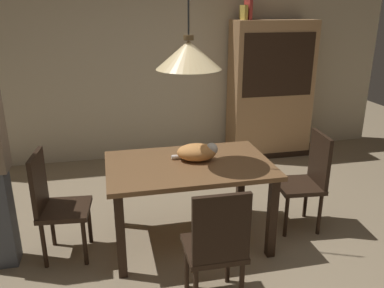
{
  "coord_description": "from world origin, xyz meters",
  "views": [
    {
      "loc": [
        -0.78,
        -2.67,
        2.02
      ],
      "look_at": [
        -0.05,
        0.58,
        0.85
      ],
      "focal_mm": 36.93,
      "sensor_mm": 36.0,
      "label": 1
    }
  ],
  "objects_px": {
    "chair_left_side": "(54,201)",
    "book_yellow_short": "(244,12)",
    "cat_sleeping": "(198,152)",
    "pendant_lamp": "(189,54)",
    "chair_right_side": "(307,177)",
    "chair_near_front": "(217,245)",
    "dining_table": "(189,174)",
    "hutch_bookcase": "(270,93)",
    "book_red_tall": "(248,8)"
  },
  "relations": [
    {
      "from": "chair_near_front",
      "to": "book_yellow_short",
      "type": "height_order",
      "value": "book_yellow_short"
    },
    {
      "from": "chair_left_side",
      "to": "book_red_tall",
      "type": "height_order",
      "value": "book_red_tall"
    },
    {
      "from": "chair_right_side",
      "to": "pendant_lamp",
      "type": "height_order",
      "value": "pendant_lamp"
    },
    {
      "from": "cat_sleeping",
      "to": "book_red_tall",
      "type": "xyz_separation_m",
      "value": [
        1.1,
        1.89,
        1.16
      ]
    },
    {
      "from": "hutch_bookcase",
      "to": "book_red_tall",
      "type": "xyz_separation_m",
      "value": [
        -0.37,
        0.0,
        1.1
      ]
    },
    {
      "from": "chair_right_side",
      "to": "chair_left_side",
      "type": "distance_m",
      "value": 2.26
    },
    {
      "from": "pendant_lamp",
      "to": "book_yellow_short",
      "type": "distance_m",
      "value": 2.26
    },
    {
      "from": "chair_right_side",
      "to": "book_yellow_short",
      "type": "relative_size",
      "value": 4.65
    },
    {
      "from": "chair_left_side",
      "to": "book_yellow_short",
      "type": "distance_m",
      "value": 3.3
    },
    {
      "from": "chair_right_side",
      "to": "cat_sleeping",
      "type": "xyz_separation_m",
      "value": [
        -1.04,
        0.06,
        0.32
      ]
    },
    {
      "from": "chair_right_side",
      "to": "pendant_lamp",
      "type": "xyz_separation_m",
      "value": [
        -1.13,
        0.01,
        1.15
      ]
    },
    {
      "from": "cat_sleeping",
      "to": "chair_right_side",
      "type": "bearing_deg",
      "value": -3.1
    },
    {
      "from": "hutch_bookcase",
      "to": "dining_table",
      "type": "bearing_deg",
      "value": -128.89
    },
    {
      "from": "chair_left_side",
      "to": "chair_near_front",
      "type": "bearing_deg",
      "value": -38.18
    },
    {
      "from": "chair_near_front",
      "to": "dining_table",
      "type": "bearing_deg",
      "value": 89.93
    },
    {
      "from": "chair_right_side",
      "to": "cat_sleeping",
      "type": "distance_m",
      "value": 1.09
    },
    {
      "from": "chair_near_front",
      "to": "hutch_bookcase",
      "type": "distance_m",
      "value": 3.24
    },
    {
      "from": "chair_near_front",
      "to": "book_red_tall",
      "type": "relative_size",
      "value": 3.32
    },
    {
      "from": "chair_near_front",
      "to": "pendant_lamp",
      "type": "relative_size",
      "value": 0.72
    },
    {
      "from": "book_yellow_short",
      "to": "chair_left_side",
      "type": "bearing_deg",
      "value": -139.53
    },
    {
      "from": "book_red_tall",
      "to": "hutch_bookcase",
      "type": "bearing_deg",
      "value": -0.23
    },
    {
      "from": "cat_sleeping",
      "to": "pendant_lamp",
      "type": "distance_m",
      "value": 0.84
    },
    {
      "from": "chair_left_side",
      "to": "book_yellow_short",
      "type": "relative_size",
      "value": 4.65
    },
    {
      "from": "dining_table",
      "to": "cat_sleeping",
      "type": "distance_m",
      "value": 0.21
    },
    {
      "from": "cat_sleeping",
      "to": "hutch_bookcase",
      "type": "bearing_deg",
      "value": 52.04
    },
    {
      "from": "hutch_bookcase",
      "to": "book_yellow_short",
      "type": "xyz_separation_m",
      "value": [
        -0.43,
        0.0,
        1.05
      ]
    },
    {
      "from": "chair_left_side",
      "to": "cat_sleeping",
      "type": "bearing_deg",
      "value": 1.95
    },
    {
      "from": "pendant_lamp",
      "to": "dining_table",
      "type": "bearing_deg",
      "value": -85.24
    },
    {
      "from": "hutch_bookcase",
      "to": "pendant_lamp",
      "type": "bearing_deg",
      "value": -128.89
    },
    {
      "from": "chair_near_front",
      "to": "book_yellow_short",
      "type": "xyz_separation_m",
      "value": [
        1.13,
        2.82,
        1.43
      ]
    },
    {
      "from": "chair_left_side",
      "to": "pendant_lamp",
      "type": "bearing_deg",
      "value": -0.39
    },
    {
      "from": "cat_sleeping",
      "to": "pendant_lamp",
      "type": "xyz_separation_m",
      "value": [
        -0.09,
        -0.05,
        0.84
      ]
    },
    {
      "from": "pendant_lamp",
      "to": "book_red_tall",
      "type": "distance_m",
      "value": 2.3
    },
    {
      "from": "chair_near_front",
      "to": "book_red_tall",
      "type": "bearing_deg",
      "value": 67.06
    },
    {
      "from": "chair_right_side",
      "to": "chair_near_front",
      "type": "distance_m",
      "value": 1.43
    },
    {
      "from": "chair_near_front",
      "to": "chair_right_side",
      "type": "bearing_deg",
      "value": 37.65
    },
    {
      "from": "book_yellow_short",
      "to": "pendant_lamp",
      "type": "bearing_deg",
      "value": -120.33
    },
    {
      "from": "chair_left_side",
      "to": "cat_sleeping",
      "type": "relative_size",
      "value": 2.35
    },
    {
      "from": "chair_right_side",
      "to": "hutch_bookcase",
      "type": "height_order",
      "value": "hutch_bookcase"
    },
    {
      "from": "hutch_bookcase",
      "to": "chair_left_side",
      "type": "bearing_deg",
      "value": -144.36
    },
    {
      "from": "chair_left_side",
      "to": "cat_sleeping",
      "type": "xyz_separation_m",
      "value": [
        1.22,
        0.04,
        0.32
      ]
    },
    {
      "from": "chair_near_front",
      "to": "cat_sleeping",
      "type": "relative_size",
      "value": 2.35
    },
    {
      "from": "pendant_lamp",
      "to": "cat_sleeping",
      "type": "bearing_deg",
      "value": 28.75
    },
    {
      "from": "cat_sleeping",
      "to": "chair_left_side",
      "type": "bearing_deg",
      "value": -178.05
    },
    {
      "from": "dining_table",
      "to": "chair_right_side",
      "type": "relative_size",
      "value": 1.51
    },
    {
      "from": "chair_near_front",
      "to": "pendant_lamp",
      "type": "height_order",
      "value": "pendant_lamp"
    },
    {
      "from": "book_yellow_short",
      "to": "book_red_tall",
      "type": "relative_size",
      "value": 0.71
    },
    {
      "from": "dining_table",
      "to": "book_red_tall",
      "type": "bearing_deg",
      "value": 58.43
    },
    {
      "from": "chair_left_side",
      "to": "book_yellow_short",
      "type": "xyz_separation_m",
      "value": [
        2.26,
        1.93,
        1.43
      ]
    },
    {
      "from": "dining_table",
      "to": "chair_right_side",
      "type": "xyz_separation_m",
      "value": [
        1.13,
        -0.01,
        -0.14
      ]
    }
  ]
}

